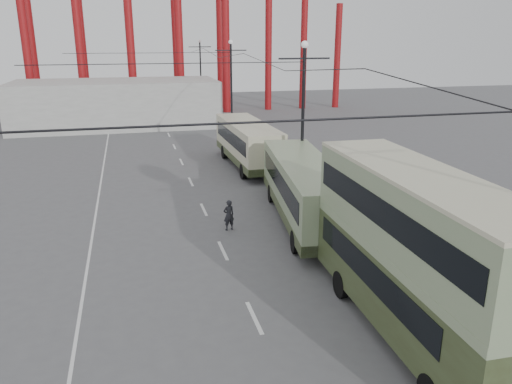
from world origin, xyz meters
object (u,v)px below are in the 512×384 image
object	(u,v)px
single_decker_green	(304,188)
pedestrian	(229,215)
single_decker_cream	(248,142)
double_decker_bus	(416,248)

from	to	relation	value
single_decker_green	pedestrian	size ratio (longest dim) A/B	7.48
single_decker_cream	pedestrian	size ratio (longest dim) A/B	6.72
double_decker_bus	single_decker_green	size ratio (longest dim) A/B	0.87
double_decker_bus	pedestrian	distance (m)	11.73
single_decker_green	pedestrian	distance (m)	4.25
double_decker_bus	single_decker_green	world-z (taller)	double_decker_bus
double_decker_bus	single_decker_green	xyz separation A→B (m)	(0.23, 11.01, -1.25)
single_decker_green	single_decker_cream	xyz separation A→B (m)	(-0.08, 12.60, 0.01)
single_decker_green	single_decker_cream	world-z (taller)	single_decker_cream
single_decker_cream	double_decker_bus	bearing A→B (deg)	-91.61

